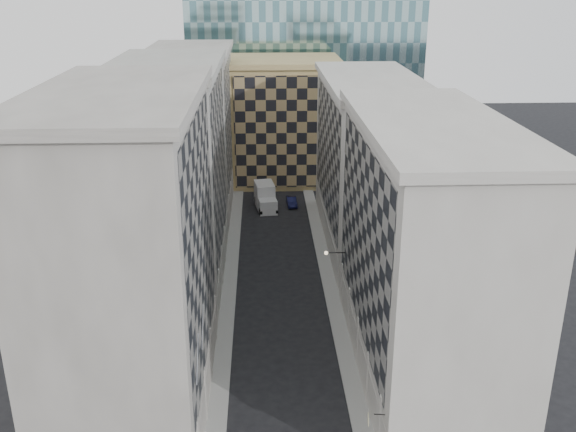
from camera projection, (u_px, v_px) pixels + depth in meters
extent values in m
cube|color=gray|center=(230.00, 285.00, 67.20)|extent=(1.50, 100.00, 0.15)
cube|color=gray|center=(329.00, 283.00, 67.62)|extent=(1.50, 100.00, 0.15)
cube|color=gray|center=(131.00, 263.00, 45.18)|extent=(10.00, 22.00, 23.00)
cube|color=gray|center=(200.00, 242.00, 44.85)|extent=(0.25, 19.36, 18.00)
cube|color=gray|center=(206.00, 380.00, 48.85)|extent=(0.45, 21.12, 3.20)
cube|color=gray|center=(115.00, 94.00, 41.01)|extent=(10.80, 22.80, 0.70)
cylinder|color=gray|center=(200.00, 395.00, 46.07)|extent=(0.90, 0.90, 4.40)
cylinder|color=gray|center=(206.00, 353.00, 51.21)|extent=(0.90, 0.90, 4.40)
cylinder|color=gray|center=(211.00, 318.00, 56.35)|extent=(0.90, 0.90, 4.40)
cube|color=#99978E|center=(171.00, 177.00, 65.93)|extent=(10.00, 22.00, 22.00)
cube|color=gray|center=(218.00, 163.00, 65.60)|extent=(0.25, 19.36, 17.00)
cube|color=#99978E|center=(222.00, 260.00, 69.43)|extent=(0.45, 21.12, 3.20)
cube|color=#99978E|center=(164.00, 65.00, 61.93)|extent=(10.80, 22.80, 0.70)
cylinder|color=#99978E|center=(215.00, 290.00, 61.50)|extent=(0.90, 0.90, 4.40)
cylinder|color=#99978E|center=(218.00, 266.00, 66.64)|extent=(0.90, 0.90, 4.40)
cylinder|color=#99978E|center=(221.00, 245.00, 71.78)|extent=(0.90, 0.90, 4.40)
cylinder|color=#99978E|center=(224.00, 227.00, 76.93)|extent=(0.90, 0.90, 4.40)
cube|color=gray|center=(192.00, 133.00, 86.68)|extent=(10.00, 22.00, 21.00)
cube|color=gray|center=(228.00, 122.00, 86.35)|extent=(0.25, 19.36, 16.00)
cube|color=gray|center=(230.00, 195.00, 90.00)|extent=(0.45, 21.12, 3.20)
cube|color=gray|center=(188.00, 51.00, 82.86)|extent=(10.80, 22.80, 0.70)
cylinder|color=gray|center=(226.00, 211.00, 82.07)|extent=(0.90, 0.90, 4.40)
cylinder|color=gray|center=(228.00, 197.00, 87.21)|extent=(0.90, 0.90, 4.40)
cylinder|color=gray|center=(230.00, 185.00, 92.36)|extent=(0.90, 0.90, 4.40)
cylinder|color=gray|center=(231.00, 174.00, 97.50)|extent=(0.90, 0.90, 4.40)
cube|color=#B5AFA6|center=(425.00, 254.00, 50.33)|extent=(10.00, 26.00, 20.00)
cube|color=gray|center=(364.00, 237.00, 49.60)|extent=(0.25, 22.88, 15.00)
cube|color=#B5AFA6|center=(360.00, 347.00, 53.09)|extent=(0.45, 24.96, 3.20)
cube|color=#B5AFA6|center=(435.00, 124.00, 46.68)|extent=(10.80, 26.80, 0.70)
cylinder|color=#B5AFA6|center=(385.00, 423.00, 43.16)|extent=(0.90, 0.90, 4.40)
cylinder|color=#B5AFA6|center=(372.00, 378.00, 48.02)|extent=(0.90, 0.90, 4.40)
cylinder|color=#B5AFA6|center=(362.00, 341.00, 52.89)|extent=(0.90, 0.90, 4.40)
cylinder|color=#B5AFA6|center=(353.00, 310.00, 57.75)|extent=(0.90, 0.90, 4.40)
cylinder|color=#B5AFA6|center=(346.00, 284.00, 62.61)|extent=(0.90, 0.90, 4.40)
cube|color=#B5AFA6|center=(369.00, 165.00, 75.75)|extent=(10.00, 28.00, 19.00)
cube|color=gray|center=(328.00, 153.00, 75.03)|extent=(0.25, 24.64, 14.00)
cube|color=#B5AFA6|center=(327.00, 227.00, 78.34)|extent=(0.45, 26.88, 3.20)
cube|color=#B5AFA6|center=(373.00, 81.00, 72.29)|extent=(10.80, 28.80, 0.70)
cube|color=tan|center=(285.00, 122.00, 99.88)|extent=(16.00, 14.00, 18.00)
cube|color=tan|center=(287.00, 133.00, 93.24)|extent=(15.20, 0.25, 16.50)
cube|color=tan|center=(285.00, 61.00, 96.57)|extent=(16.80, 14.80, 0.80)
cube|color=#2D2823|center=(270.00, 77.00, 111.14)|extent=(6.00, 6.00, 28.00)
cylinder|color=gray|center=(197.00, 359.00, 40.07)|extent=(0.10, 2.33, 2.33)
cylinder|color=gray|center=(203.00, 326.00, 43.81)|extent=(0.10, 2.33, 2.33)
cylinder|color=black|center=(336.00, 253.00, 59.84)|extent=(1.80, 0.08, 0.08)
sphere|color=#FFE5B2|center=(326.00, 253.00, 59.81)|extent=(0.36, 0.36, 0.36)
cube|color=silver|center=(268.00, 206.00, 87.49)|extent=(2.73, 2.91, 1.96)
cube|color=silver|center=(265.00, 194.00, 89.85)|extent=(3.01, 4.22, 3.37)
cylinder|color=black|center=(261.00, 212.00, 86.68)|extent=(0.46, 1.01, 0.98)
cylinder|color=black|center=(277.00, 211.00, 87.04)|extent=(0.46, 1.01, 0.98)
cylinder|color=black|center=(256.00, 200.00, 91.29)|extent=(0.46, 1.01, 0.98)
cylinder|color=black|center=(271.00, 199.00, 91.65)|extent=(0.46, 1.01, 0.98)
imported|color=black|center=(292.00, 202.00, 90.28)|extent=(1.52, 3.77, 1.22)
cylinder|color=black|center=(379.00, 414.00, 40.99)|extent=(0.72, 0.13, 0.06)
cube|color=beige|center=(368.00, 419.00, 41.09)|extent=(0.12, 0.63, 0.63)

